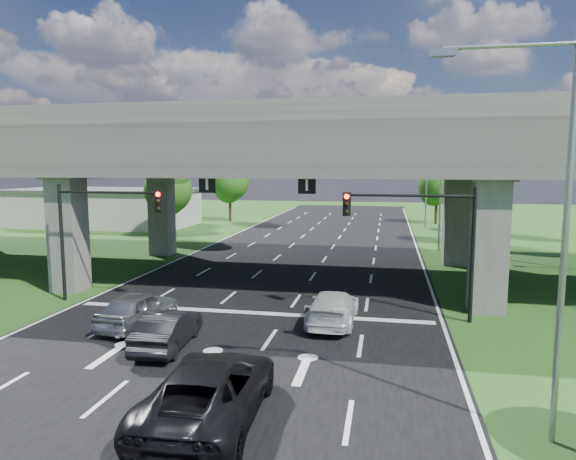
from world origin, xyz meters
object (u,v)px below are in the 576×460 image
(signal_left, at_px, (99,221))
(streetlight_near, at_px, (549,210))
(streetlight_far, at_px, (436,179))
(car_trailing, at_px, (209,390))
(car_dark, at_px, (168,329))
(car_white, at_px, (333,307))
(signal_right, at_px, (422,228))
(streetlight_beyond, at_px, (423,175))
(car_silver, at_px, (138,309))

(signal_left, bearing_deg, streetlight_near, -29.02)
(streetlight_far, xyz_separation_m, car_trailing, (-8.42, -30.63, -4.98))
(streetlight_far, xyz_separation_m, car_dark, (-11.90, -25.58, -5.11))
(signal_left, xyz_separation_m, car_white, (11.87, -1.33, -3.45))
(streetlight_far, bearing_deg, car_trailing, -105.38)
(streetlight_near, bearing_deg, signal_right, 102.88)
(streetlight_far, relative_size, streetlight_beyond, 1.00)
(streetlight_near, xyz_separation_m, streetlight_far, (0.00, 30.00, 0.00))
(car_trailing, bearing_deg, car_dark, -57.78)
(streetlight_near, bearing_deg, car_trailing, -175.75)
(signal_left, height_order, car_trailing, signal_left)
(car_dark, bearing_deg, car_trailing, 119.94)
(car_silver, height_order, car_white, car_silver)
(signal_right, bearing_deg, streetlight_far, 83.53)
(car_white, bearing_deg, streetlight_near, 126.12)
(car_silver, bearing_deg, car_dark, 142.37)
(streetlight_far, height_order, car_dark, streetlight_far)
(streetlight_far, bearing_deg, car_dark, -114.94)
(streetlight_near, relative_size, streetlight_far, 1.00)
(streetlight_far, relative_size, car_white, 2.04)
(streetlight_near, height_order, car_trailing, streetlight_near)
(signal_right, xyz_separation_m, signal_left, (-15.65, 0.00, 0.00))
(signal_left, relative_size, streetlight_far, 0.60)
(streetlight_near, distance_m, streetlight_far, 30.00)
(streetlight_near, bearing_deg, signal_left, 150.98)
(signal_left, height_order, car_white, signal_left)
(car_trailing, bearing_deg, signal_right, -122.52)
(car_silver, bearing_deg, car_trailing, 134.12)
(car_silver, distance_m, car_white, 8.45)
(car_dark, bearing_deg, signal_left, -47.12)
(signal_right, distance_m, car_dark, 11.62)
(signal_right, bearing_deg, car_dark, -150.16)
(signal_right, height_order, streetlight_far, streetlight_far)
(car_dark, xyz_separation_m, car_trailing, (3.48, -5.05, 0.13))
(car_white, distance_m, car_trailing, 9.54)
(streetlight_beyond, distance_m, car_trailing, 47.64)
(streetlight_near, height_order, car_dark, streetlight_near)
(streetlight_far, xyz_separation_m, car_silver, (-14.25, -23.39, -5.06))
(streetlight_far, height_order, car_silver, streetlight_far)
(streetlight_far, distance_m, streetlight_beyond, 16.00)
(streetlight_far, relative_size, car_trailing, 1.66)
(streetlight_far, bearing_deg, signal_right, -96.47)
(streetlight_beyond, height_order, car_white, streetlight_beyond)
(streetlight_near, bearing_deg, car_white, 125.07)
(streetlight_near, relative_size, car_trailing, 1.66)
(car_dark, bearing_deg, streetlight_far, -119.56)
(car_dark, distance_m, car_white, 7.20)
(streetlight_beyond, relative_size, car_trailing, 1.66)
(streetlight_beyond, bearing_deg, car_trailing, -100.24)
(car_dark, relative_size, car_white, 0.88)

